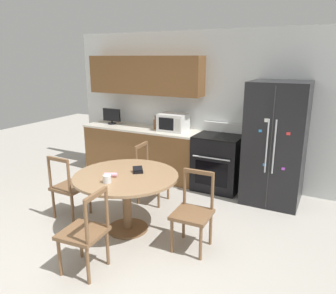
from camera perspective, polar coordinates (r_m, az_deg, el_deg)
The scene contains 16 objects.
ground_plane at distance 4.05m, azimuth -8.60°, elevation -16.92°, with size 14.00×14.00×0.00m, color #B2ADA3.
back_wall at distance 5.87m, azimuth 3.41°, elevation 8.45°, with size 5.20×0.44×2.60m.
kitchen_counter at distance 6.18m, azimuth -4.55°, elevation -0.68°, with size 2.25×0.64×0.90m.
refrigerator at distance 5.14m, azimuth 18.20°, elevation 0.62°, with size 0.83×0.81×1.83m.
oven_range at distance 5.53m, azimuth 8.69°, elevation -2.56°, with size 0.75×0.68×1.08m.
microwave at distance 5.75m, azimuth 0.90°, elevation 4.32°, with size 0.48×0.37×0.30m.
countertop_tv at distance 6.44m, azimuth -9.78°, elevation 5.39°, with size 0.38×0.16×0.30m.
counter_bottle at distance 5.91m, azimuth -2.19°, elevation 4.03°, with size 0.07×0.07×0.25m.
dining_table at distance 4.14m, azimuth -7.27°, elevation -6.52°, with size 1.30×1.30×0.75m.
dining_chair_near at distance 3.53m, azimuth -14.24°, elevation -14.31°, with size 0.45×0.45×0.90m.
dining_chair_right at distance 3.82m, azimuth 4.37°, elevation -11.39°, with size 0.43×0.43×0.90m.
dining_chair_left at distance 4.71m, azimuth -16.82°, elevation -6.74°, with size 0.43×0.43×0.90m.
dining_chair_far at distance 4.99m, azimuth -2.90°, elevation -4.80°, with size 0.44×0.44×0.90m.
candle_glass at distance 3.87m, azimuth -10.58°, elevation -5.58°, with size 0.10×0.10×0.09m.
folded_napkin at distance 4.05m, azimuth -9.93°, elevation -4.78°, with size 0.16×0.11×0.05m.
wallet at distance 4.15m, azimuth -5.27°, elevation -4.07°, with size 0.17×0.17×0.07m.
Camera 1 is at (2.07, -2.74, 2.15)m, focal length 35.00 mm.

